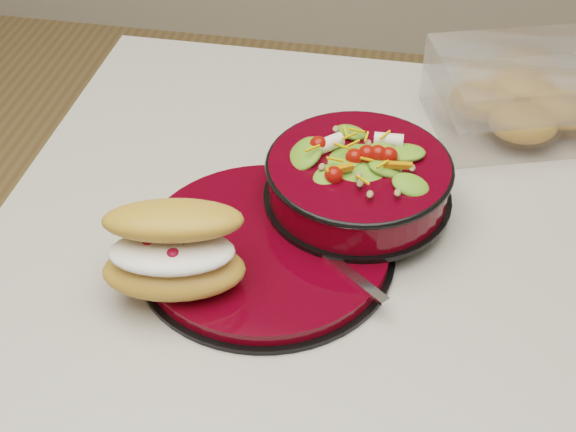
% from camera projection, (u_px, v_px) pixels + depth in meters
% --- Properties ---
extents(dinner_plate, '(0.27, 0.27, 0.02)m').
position_uv_depth(dinner_plate, '(266.00, 248.00, 0.84)').
color(dinner_plate, black).
rests_on(dinner_plate, island_counter).
extents(salad_bowl, '(0.21, 0.21, 0.09)m').
position_uv_depth(salad_bowl, '(359.00, 175.00, 0.86)').
color(salad_bowl, black).
rests_on(salad_bowl, dinner_plate).
extents(croissant, '(0.15, 0.11, 0.08)m').
position_uv_depth(croissant, '(174.00, 250.00, 0.76)').
color(croissant, '#CC863E').
rests_on(croissant, dinner_plate).
extents(fork, '(0.13, 0.11, 0.00)m').
position_uv_depth(fork, '(329.00, 256.00, 0.81)').
color(fork, silver).
rests_on(fork, dinner_plate).
extents(pastry_box, '(0.26, 0.22, 0.09)m').
position_uv_depth(pastry_box, '(524.00, 96.00, 1.00)').
color(pastry_box, white).
rests_on(pastry_box, island_counter).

